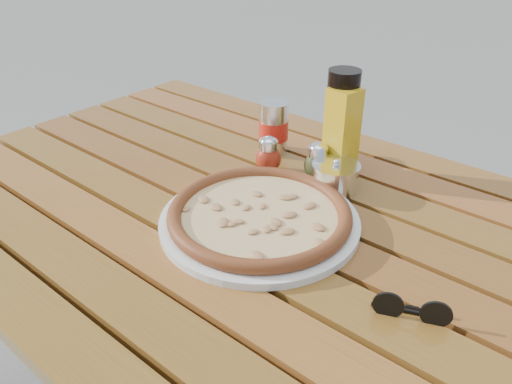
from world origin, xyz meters
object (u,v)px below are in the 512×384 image
Objects in this scene: table at (250,242)px; soda_can at (274,128)px; olive_oil_cruet at (342,133)px; parmesan_tin at (335,177)px; pepper_shaker at (268,155)px; dark_bottle at (340,122)px; plate at (259,221)px; oregano_shaker at (317,162)px; pizza at (260,214)px; sunglasses at (412,310)px.

table is 11.67× the size of soda_can.
parmesan_tin is (0.03, -0.06, -0.07)m from olive_oil_cruet.
pepper_shaker is 0.37× the size of dark_bottle.
pepper_shaker reaches higher than plate.
pizza is at bearing -85.09° from oregano_shaker.
pizza is 3.24× the size of parmesan_tin.
dark_bottle reaches higher than pepper_shaker.
table is 0.29m from olive_oil_cruet.
plate is 0.31m from sunglasses.
pepper_shaker is at bearing 115.71° from table.
plate is 0.27m from olive_oil_cruet.
plate reaches higher than table.
oregano_shaker is at bearing 160.49° from parmesan_tin.
pepper_shaker is 0.77× the size of sunglasses.
sunglasses reaches higher than plate.
olive_oil_cruet is at bearing 88.33° from pizza.
sunglasses reaches higher than table.
soda_can reaches higher than plate.
pepper_shaker is 0.48m from sunglasses.
plate is 4.39× the size of oregano_shaker.
dark_bottle is at bearing 111.77° from sunglasses.
oregano_shaker is 0.08m from olive_oil_cruet.
olive_oil_cruet is at bearing -49.26° from dark_bottle.
dark_bottle is at bearing 79.09° from oregano_shaker.
dark_bottle is 1.83× the size of parmesan_tin.
parmesan_tin is (0.08, 0.17, 0.11)m from table.
sunglasses is at bearing -32.12° from soda_can.
olive_oil_cruet is (0.03, 0.04, 0.06)m from oregano_shaker.
oregano_shaker reaches higher than pizza.
pizza is 4.75× the size of oregano_shaker.
dark_bottle is (0.04, 0.25, 0.19)m from table.
parmesan_tin is (0.05, -0.08, -0.08)m from dark_bottle.
pepper_shaker is at bearing -157.38° from oregano_shaker.
soda_can is (-0.15, 0.04, 0.02)m from oregano_shaker.
dark_bottle is at bearing 91.37° from pizza.
oregano_shaker is (0.03, 0.19, 0.11)m from table.
pizza reaches higher than table.
olive_oil_cruet is at bearing 59.97° from oregano_shaker.
parmesan_tin is (0.04, 0.19, 0.02)m from plate.
table is at bearing -61.90° from soda_can.
dark_bottle is at bearing 80.86° from table.
dark_bottle is at bearing 130.74° from olive_oil_cruet.
oregano_shaker is at bearing -100.91° from dark_bottle.
dark_bottle reaches higher than table.
dark_bottle reaches higher than sunglasses.
parmesan_tin is 1.13× the size of sunglasses.
pizza is 0.27m from olive_oil_cruet.
olive_oil_cruet reaches higher than parmesan_tin.
pizza is at bearing -28.96° from table.
soda_can reaches higher than pepper_shaker.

